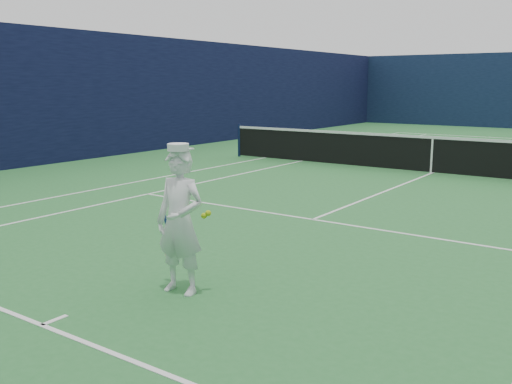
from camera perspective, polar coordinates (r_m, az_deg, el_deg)
ground at (r=15.95m, az=17.08°, el=1.76°), size 80.00×80.00×0.00m
court_markings at (r=15.95m, az=17.08°, el=1.78°), size 11.03×23.83×0.01m
windscreen_fence at (r=15.78m, az=17.48°, el=8.95°), size 20.12×36.12×4.00m
tennis_net at (r=15.88m, az=17.19°, el=3.74°), size 12.88×0.09×1.07m
tennis_player at (r=6.52m, az=-7.61°, el=-2.93°), size 0.78×0.46×1.72m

